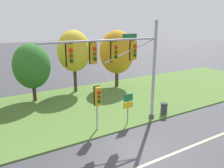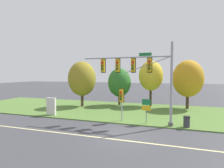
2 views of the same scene
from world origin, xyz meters
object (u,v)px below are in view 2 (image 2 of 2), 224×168
(tree_left_of_mast, at_px, (119,82))
(pedestrian_signal_near_kerb, at_px, (121,98))
(trash_bin, at_px, (187,122))
(route_sign_post, at_px, (146,107))
(info_kiosk, at_px, (51,106))
(tree_behind_signpost, at_px, (151,76))
(traffic_signal_mast, at_px, (139,71))
(tree_mid_verge, at_px, (188,79))
(tree_nearest_road, at_px, (82,79))

(tree_left_of_mast, bearing_deg, pedestrian_signal_near_kerb, -73.46)
(pedestrian_signal_near_kerb, bearing_deg, trash_bin, -1.87)
(route_sign_post, bearing_deg, trash_bin, -2.04)
(tree_left_of_mast, height_order, trash_bin, tree_left_of_mast)
(pedestrian_signal_near_kerb, distance_m, trash_bin, 6.04)
(pedestrian_signal_near_kerb, bearing_deg, info_kiosk, 179.09)
(tree_behind_signpost, height_order, info_kiosk, tree_behind_signpost)
(traffic_signal_mast, bearing_deg, tree_left_of_mast, 116.23)
(pedestrian_signal_near_kerb, relative_size, info_kiosk, 1.65)
(pedestrian_signal_near_kerb, distance_m, tree_behind_signpost, 9.49)
(tree_left_of_mast, bearing_deg, tree_behind_signpost, 10.54)
(info_kiosk, bearing_deg, trash_bin, -1.31)
(pedestrian_signal_near_kerb, xyz_separation_m, tree_mid_verge, (6.66, 8.46, 1.64))
(tree_mid_verge, bearing_deg, tree_nearest_road, -169.31)
(tree_left_of_mast, bearing_deg, traffic_signal_mast, -63.77)
(traffic_signal_mast, relative_size, tree_behind_signpost, 1.31)
(tree_nearest_road, height_order, trash_bin, tree_nearest_road)
(pedestrian_signal_near_kerb, distance_m, route_sign_post, 2.49)
(tree_behind_signpost, relative_size, info_kiosk, 3.36)
(route_sign_post, distance_m, info_kiosk, 10.39)
(traffic_signal_mast, relative_size, tree_nearest_road, 1.33)
(tree_nearest_road, xyz_separation_m, tree_behind_signpost, (9.09, 3.23, 0.40))
(tree_nearest_road, distance_m, info_kiosk, 6.47)
(traffic_signal_mast, height_order, pedestrian_signal_near_kerb, traffic_signal_mast)
(traffic_signal_mast, relative_size, route_sign_post, 3.68)
(pedestrian_signal_near_kerb, height_order, tree_behind_signpost, tree_behind_signpost)
(tree_left_of_mast, relative_size, tree_mid_verge, 0.85)
(traffic_signal_mast, xyz_separation_m, info_kiosk, (-9.74, 0.35, -3.80))
(traffic_signal_mast, height_order, tree_mid_verge, traffic_signal_mast)
(route_sign_post, relative_size, tree_left_of_mast, 0.42)
(tree_mid_verge, bearing_deg, trash_bin, -95.91)
(trash_bin, bearing_deg, traffic_signal_mast, -179.55)
(traffic_signal_mast, height_order, route_sign_post, traffic_signal_mast)
(route_sign_post, relative_size, tree_behind_signpost, 0.36)
(traffic_signal_mast, height_order, trash_bin, traffic_signal_mast)
(traffic_signal_mast, distance_m, route_sign_post, 3.33)
(route_sign_post, distance_m, tree_behind_signpost, 9.57)
(traffic_signal_mast, bearing_deg, tree_nearest_road, 145.75)
(route_sign_post, xyz_separation_m, tree_nearest_road, (-9.54, 5.92, 2.38))
(traffic_signal_mast, distance_m, pedestrian_signal_near_kerb, 3.03)
(tree_nearest_road, relative_size, tree_left_of_mast, 1.17)
(tree_nearest_road, bearing_deg, route_sign_post, -31.80)
(traffic_signal_mast, distance_m, tree_nearest_road, 10.82)
(route_sign_post, bearing_deg, tree_behind_signpost, 92.86)
(trash_bin, bearing_deg, tree_left_of_mast, 134.16)
(pedestrian_signal_near_kerb, relative_size, tree_nearest_road, 0.50)
(tree_left_of_mast, height_order, info_kiosk, tree_left_of_mast)
(pedestrian_signal_near_kerb, bearing_deg, tree_mid_verge, 51.82)
(info_kiosk, bearing_deg, pedestrian_signal_near_kerb, -0.91)
(tree_mid_verge, distance_m, trash_bin, 9.35)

